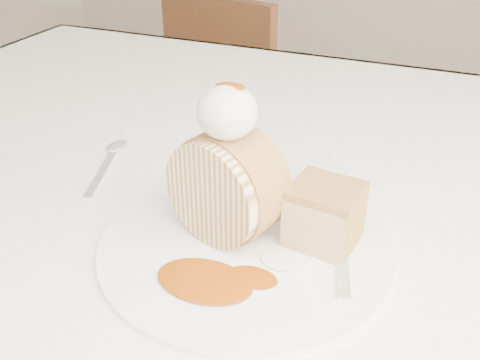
% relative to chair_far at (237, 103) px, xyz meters
% --- Properties ---
extents(table, '(1.40, 0.90, 0.75)m').
position_rel_chair_far_xyz_m(table, '(0.39, -0.83, 0.21)').
color(table, white).
rests_on(table, ground).
extents(chair_far, '(0.44, 0.44, 0.78)m').
position_rel_chair_far_xyz_m(chair_far, '(0.00, 0.00, 0.00)').
color(chair_far, brown).
rests_on(chair_far, ground).
extents(plate, '(0.33, 0.33, 0.01)m').
position_rel_chair_far_xyz_m(plate, '(0.44, -1.03, 0.31)').
color(plate, white).
rests_on(plate, table).
extents(roulade_slice, '(0.12, 0.09, 0.11)m').
position_rel_chair_far_xyz_m(roulade_slice, '(0.42, -1.02, 0.37)').
color(roulade_slice, beige).
rests_on(roulade_slice, plate).
extents(cake_chunk, '(0.07, 0.07, 0.05)m').
position_rel_chair_far_xyz_m(cake_chunk, '(0.51, -1.00, 0.34)').
color(cake_chunk, '#AF7F42').
rests_on(cake_chunk, plate).
extents(whipped_cream, '(0.06, 0.06, 0.05)m').
position_rel_chair_far_xyz_m(whipped_cream, '(0.42, -1.02, 0.45)').
color(whipped_cream, silver).
rests_on(whipped_cream, roulade_slice).
extents(caramel_drizzle, '(0.03, 0.02, 0.01)m').
position_rel_chair_far_xyz_m(caramel_drizzle, '(0.42, -1.01, 0.47)').
color(caramel_drizzle, '#863705').
rests_on(caramel_drizzle, whipped_cream).
extents(caramel_pool, '(0.10, 0.07, 0.00)m').
position_rel_chair_far_xyz_m(caramel_pool, '(0.43, -1.10, 0.31)').
color(caramel_pool, '#863705').
rests_on(caramel_pool, plate).
extents(fork, '(0.07, 0.18, 0.00)m').
position_rel_chair_far_xyz_m(fork, '(0.53, -1.01, 0.31)').
color(fork, silver).
rests_on(fork, plate).
extents(spoon, '(0.06, 0.14, 0.00)m').
position_rel_chair_far_xyz_m(spoon, '(0.22, -0.96, 0.30)').
color(spoon, silver).
rests_on(spoon, table).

